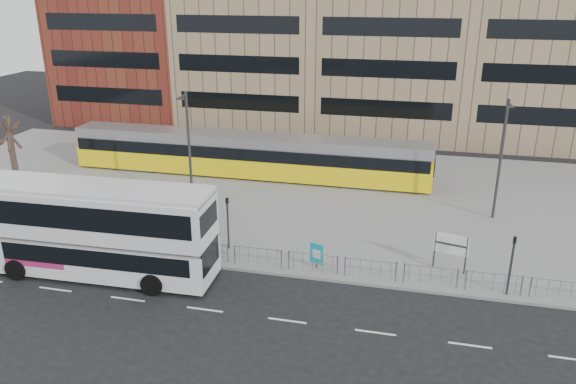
% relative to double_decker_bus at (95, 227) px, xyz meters
% --- Properties ---
extents(ground, '(120.00, 120.00, 0.00)m').
position_rel_double_decker_bus_xyz_m(ground, '(8.63, 2.00, -2.68)').
color(ground, black).
rests_on(ground, ground).
extents(plaza, '(64.00, 24.00, 0.15)m').
position_rel_double_decker_bus_xyz_m(plaza, '(8.63, 14.00, -2.60)').
color(plaza, gray).
rests_on(plaza, ground).
extents(kerb, '(64.00, 0.25, 0.17)m').
position_rel_double_decker_bus_xyz_m(kerb, '(8.63, 2.05, -2.60)').
color(kerb, gray).
rests_on(kerb, ground).
extents(pedestrian_barrier, '(32.07, 0.07, 1.10)m').
position_rel_double_decker_bus_xyz_m(pedestrian_barrier, '(10.63, 2.50, -1.70)').
color(pedestrian_barrier, gray).
rests_on(pedestrian_barrier, plaza).
extents(road_markings, '(62.00, 0.12, 0.01)m').
position_rel_double_decker_bus_xyz_m(road_markings, '(9.63, -2.00, -2.67)').
color(road_markings, white).
rests_on(road_markings, ground).
extents(double_decker_bus, '(12.46, 3.44, 4.95)m').
position_rel_double_decker_bus_xyz_m(double_decker_bus, '(0.00, 0.00, 0.00)').
color(double_decker_bus, silver).
rests_on(double_decker_bus, ground).
extents(tram, '(28.21, 2.72, 3.32)m').
position_rel_double_decker_bus_xyz_m(tram, '(2.93, 16.81, -0.86)').
color(tram, yellow).
rests_on(tram, plaza).
extents(station_sign, '(1.77, 0.48, 2.07)m').
position_rel_double_decker_bus_xyz_m(station_sign, '(17.90, 4.34, -1.09)').
color(station_sign, '#2D2D30').
rests_on(station_sign, plaza).
extents(ad_panel, '(0.75, 0.29, 1.45)m').
position_rel_double_decker_bus_xyz_m(ad_panel, '(11.05, 2.93, -1.68)').
color(ad_panel, '#2D2D30').
rests_on(ad_panel, plaza).
extents(pedestrian, '(0.41, 0.61, 1.65)m').
position_rel_double_decker_bus_xyz_m(pedestrian, '(3.54, 5.95, -1.70)').
color(pedestrian, black).
rests_on(pedestrian, plaza).
extents(traffic_light_west, '(0.17, 0.21, 3.10)m').
position_rel_double_decker_bus_xyz_m(traffic_light_west, '(5.71, 4.17, -0.55)').
color(traffic_light_west, '#2D2D30').
rests_on(traffic_light_west, plaza).
extents(traffic_light_east, '(0.21, 0.23, 3.10)m').
position_rel_double_decker_bus_xyz_m(traffic_light_east, '(20.61, 2.50, -0.55)').
color(traffic_light_east, '#2D2D30').
rests_on(traffic_light_east, plaza).
extents(lamp_post_west, '(0.45, 1.04, 7.76)m').
position_rel_double_decker_bus_xyz_m(lamp_post_west, '(1.04, 10.04, 1.72)').
color(lamp_post_west, '#2D2D30').
rests_on(lamp_post_west, plaza).
extents(lamp_post_east, '(0.45, 1.04, 7.75)m').
position_rel_double_decker_bus_xyz_m(lamp_post_east, '(20.90, 12.35, 1.72)').
color(lamp_post_east, '#2D2D30').
rests_on(lamp_post_east, plaza).
extents(bare_tree, '(4.51, 4.51, 7.62)m').
position_rel_double_decker_bus_xyz_m(bare_tree, '(-13.06, 10.41, 3.03)').
color(bare_tree, '#31221B').
rests_on(bare_tree, plaza).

